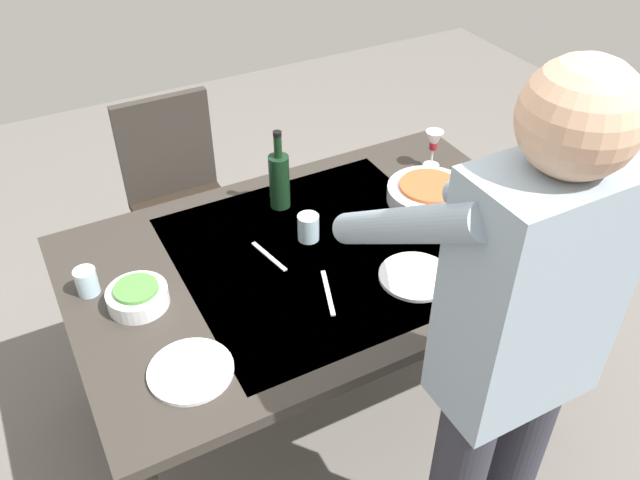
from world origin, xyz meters
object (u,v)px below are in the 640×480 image
(dining_table, at_px, (320,268))
(wine_bottle, at_px, (278,179))
(chair_near, at_px, (178,190))
(dinner_plate_far, at_px, (191,371))
(serving_bowl_pasta, at_px, (429,193))
(side_bowl_salad, at_px, (138,296))
(wine_glass_left, at_px, (434,142))
(water_cup_near_left, at_px, (546,261))
(water_cup_near_right, at_px, (467,223))
(person_server, at_px, (509,357))
(water_cup_far_right, at_px, (87,282))
(dinner_plate_near, at_px, (416,276))
(water_cup_far_left, at_px, (309,227))

(dining_table, xyz_separation_m, wine_bottle, (0.00, -0.30, 0.18))
(chair_near, distance_m, dinner_plate_far, 1.25)
(serving_bowl_pasta, bearing_deg, side_bowl_salad, 2.38)
(wine_glass_left, bearing_deg, wine_bottle, -3.11)
(water_cup_near_left, height_order, water_cup_near_right, water_cup_near_left)
(dining_table, bearing_deg, serving_bowl_pasta, -170.71)
(side_bowl_salad, bearing_deg, dinner_plate_far, 98.51)
(person_server, distance_m, water_cup_far_right, 1.23)
(chair_near, height_order, water_cup_near_right, chair_near)
(person_server, distance_m, serving_bowl_pasta, 0.96)
(dining_table, height_order, dinner_plate_far, dinner_plate_far)
(water_cup_near_right, height_order, dinner_plate_near, water_cup_near_right)
(water_cup_far_left, bearing_deg, serving_bowl_pasta, 179.64)
(chair_near, xyz_separation_m, water_cup_near_left, (-0.78, 1.31, 0.27))
(chair_near, height_order, water_cup_near_left, chair_near)
(dining_table, height_order, chair_near, chair_near)
(dining_table, bearing_deg, dinner_plate_near, 128.89)
(person_server, relative_size, water_cup_near_right, 17.43)
(chair_near, relative_size, water_cup_far_right, 10.64)
(dining_table, relative_size, dinner_plate_far, 6.98)
(wine_glass_left, relative_size, dinner_plate_far, 0.66)
(dinner_plate_near, bearing_deg, chair_near, -70.05)
(water_cup_near_left, distance_m, dinner_plate_far, 1.12)
(wine_glass_left, xyz_separation_m, dinner_plate_near, (0.43, 0.52, -0.10))
(side_bowl_salad, bearing_deg, wine_bottle, -155.44)
(person_server, relative_size, serving_bowl_pasta, 5.63)
(person_server, height_order, water_cup_near_left, person_server)
(dinner_plate_near, bearing_deg, side_bowl_salad, -19.86)
(dinner_plate_far, bearing_deg, dinner_plate_near, -177.25)
(wine_glass_left, xyz_separation_m, dinner_plate_far, (1.17, 0.55, -0.10))
(water_cup_near_right, height_order, dinner_plate_far, water_cup_near_right)
(water_cup_near_left, bearing_deg, person_server, 35.93)
(dinner_plate_near, bearing_deg, dinner_plate_far, 2.75)
(water_cup_near_right, bearing_deg, person_server, 57.81)
(person_server, height_order, side_bowl_salad, person_server)
(chair_near, height_order, side_bowl_salad, chair_near)
(person_server, distance_m, wine_bottle, 1.08)
(water_cup_far_left, xyz_separation_m, water_cup_far_right, (0.71, -0.08, -0.00))
(water_cup_near_right, relative_size, water_cup_far_left, 1.05)
(dining_table, xyz_separation_m, serving_bowl_pasta, (-0.48, -0.08, 0.10))
(wine_glass_left, bearing_deg, water_cup_near_right, 69.27)
(wine_glass_left, distance_m, side_bowl_salad, 1.24)
(wine_bottle, relative_size, dinner_plate_near, 1.29)
(chair_near, xyz_separation_m, person_server, (-0.29, 1.67, 0.43))
(wine_glass_left, height_order, dinner_plate_near, wine_glass_left)
(chair_near, bearing_deg, wine_glass_left, 143.43)
(dining_table, distance_m, side_bowl_salad, 0.60)
(wine_bottle, bearing_deg, chair_near, -70.55)
(wine_glass_left, height_order, serving_bowl_pasta, wine_glass_left)
(person_server, bearing_deg, dining_table, -84.08)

